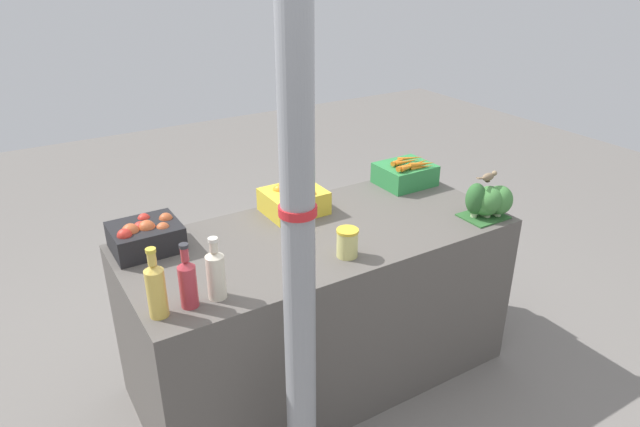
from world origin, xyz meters
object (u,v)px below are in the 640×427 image
at_px(support_pole, 298,223).
at_px(juice_bottle_cloudy, 216,273).
at_px(apple_crate, 145,235).
at_px(carrot_crate, 406,173).
at_px(orange_crate, 293,199).
at_px(pickle_jar, 347,243).
at_px(broccoli_pile, 490,201).
at_px(juice_bottle_golden, 156,288).
at_px(juice_bottle_ruby, 188,281).
at_px(sparrow_bird, 489,177).

relative_size(support_pole, juice_bottle_cloudy, 9.98).
xyz_separation_m(apple_crate, carrot_crate, (1.50, -0.00, -0.00)).
relative_size(orange_crate, pickle_jar, 2.29).
relative_size(broccoli_pile, juice_bottle_golden, 0.84).
relative_size(broccoli_pile, juice_bottle_cloudy, 0.90).
xyz_separation_m(juice_bottle_ruby, sparrow_bird, (1.56, -0.01, 0.11)).
height_order(juice_bottle_golden, pickle_jar, juice_bottle_golden).
xyz_separation_m(juice_bottle_golden, juice_bottle_cloudy, (0.23, 0.00, -0.01)).
bearing_deg(juice_bottle_ruby, carrot_crate, 19.73).
bearing_deg(broccoli_pile, support_pole, -164.56).
bearing_deg(juice_bottle_ruby, apple_crate, 91.20).
xyz_separation_m(apple_crate, sparrow_bird, (1.57, -0.55, 0.15)).
bearing_deg(carrot_crate, orange_crate, 179.64).
bearing_deg(support_pole, sparrow_bird, 16.33).
height_order(carrot_crate, juice_bottle_golden, juice_bottle_golden).
distance_m(support_pole, juice_bottle_cloudy, 0.54).
relative_size(orange_crate, juice_bottle_golden, 1.06).
bearing_deg(juice_bottle_cloudy, pickle_jar, 0.75).
height_order(support_pole, juice_bottle_ruby, support_pole).
height_order(apple_crate, sparrow_bird, sparrow_bird).
height_order(broccoli_pile, juice_bottle_ruby, juice_bottle_ruby).
relative_size(carrot_crate, juice_bottle_ruby, 1.12).
bearing_deg(broccoli_pile, sparrow_bird, 108.38).
relative_size(carrot_crate, sparrow_bird, 2.22).
xyz_separation_m(juice_bottle_ruby, juice_bottle_cloudy, (0.11, 0.00, 0.00)).
bearing_deg(juice_bottle_ruby, broccoli_pile, -1.21).
bearing_deg(orange_crate, juice_bottle_ruby, -144.42).
relative_size(apple_crate, pickle_jar, 2.29).
bearing_deg(carrot_crate, apple_crate, 179.95).
bearing_deg(juice_bottle_ruby, juice_bottle_golden, 180.00).
relative_size(juice_bottle_golden, juice_bottle_ruby, 1.06).
bearing_deg(apple_crate, juice_bottle_ruby, -88.80).
xyz_separation_m(apple_crate, pickle_jar, (0.74, -0.53, -0.00)).
relative_size(broccoli_pile, sparrow_bird, 1.74).
bearing_deg(juice_bottle_golden, broccoli_pile, -1.12).
height_order(apple_crate, orange_crate, apple_crate).
distance_m(support_pole, sparrow_bird, 1.37).
xyz_separation_m(apple_crate, juice_bottle_ruby, (0.01, -0.54, 0.04)).
xyz_separation_m(broccoli_pile, juice_bottle_cloudy, (-1.45, 0.03, 0.02)).
xyz_separation_m(orange_crate, broccoli_pile, (0.81, -0.57, 0.02)).
xyz_separation_m(apple_crate, juice_bottle_cloudy, (0.12, -0.54, 0.04)).
distance_m(orange_crate, carrot_crate, 0.74).
bearing_deg(apple_crate, carrot_crate, -0.05).
bearing_deg(sparrow_bird, broccoli_pile, -70.63).
bearing_deg(orange_crate, apple_crate, -179.76).
relative_size(support_pole, juice_bottle_ruby, 9.77).
bearing_deg(juice_bottle_golden, juice_bottle_cloudy, 0.00).
distance_m(orange_crate, juice_bottle_ruby, 0.93).
relative_size(broccoli_pile, juice_bottle_ruby, 0.88).
bearing_deg(carrot_crate, support_pole, -142.96).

